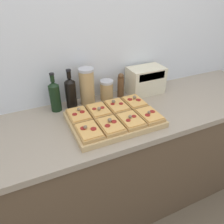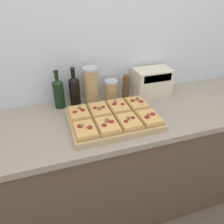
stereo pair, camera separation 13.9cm
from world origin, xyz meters
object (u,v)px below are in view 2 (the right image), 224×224
(wine_bottle, at_px, (74,90))
(pepper_mill, at_px, (126,86))
(grain_jar_short, at_px, (111,90))
(olive_oil_bottle, at_px, (59,93))
(grain_jar_tall, at_px, (91,85))
(cutting_board, at_px, (113,119))
(toaster_oven, at_px, (152,82))

(wine_bottle, xyz_separation_m, pepper_mill, (0.39, 0.00, -0.02))
(grain_jar_short, distance_m, pepper_mill, 0.12)
(olive_oil_bottle, distance_m, grain_jar_tall, 0.23)
(cutting_board, bearing_deg, pepper_mill, 56.51)
(cutting_board, distance_m, grain_jar_tall, 0.33)
(grain_jar_tall, height_order, pepper_mill, grain_jar_tall)
(olive_oil_bottle, distance_m, toaster_oven, 0.71)
(grain_jar_tall, xyz_separation_m, grain_jar_short, (0.15, 0.00, -0.06))
(grain_jar_tall, height_order, toaster_oven, grain_jar_tall)
(grain_jar_short, bearing_deg, toaster_oven, -3.19)
(olive_oil_bottle, bearing_deg, cutting_board, -45.20)
(cutting_board, height_order, toaster_oven, toaster_oven)
(cutting_board, height_order, grain_jar_short, grain_jar_short)
(wine_bottle, relative_size, pepper_mill, 1.48)
(olive_oil_bottle, height_order, wine_bottle, wine_bottle)
(grain_jar_short, xyz_separation_m, pepper_mill, (0.12, 0.00, 0.02))
(pepper_mill, xyz_separation_m, toaster_oven, (0.21, -0.02, 0.01))
(wine_bottle, height_order, pepper_mill, wine_bottle)
(toaster_oven, bearing_deg, grain_jar_tall, 177.82)
(grain_jar_tall, relative_size, toaster_oven, 0.89)
(toaster_oven, bearing_deg, wine_bottle, 178.25)
(cutting_board, relative_size, wine_bottle, 2.00)
(grain_jar_short, bearing_deg, grain_jar_tall, 180.00)
(grain_jar_short, height_order, toaster_oven, toaster_oven)
(wine_bottle, relative_size, grain_jar_short, 1.84)
(grain_jar_tall, bearing_deg, toaster_oven, -2.18)
(wine_bottle, xyz_separation_m, grain_jar_tall, (0.12, 0.00, 0.02))
(wine_bottle, xyz_separation_m, toaster_oven, (0.60, -0.02, -0.01))
(cutting_board, distance_m, grain_jar_short, 0.32)
(olive_oil_bottle, bearing_deg, grain_jar_tall, 0.00)
(grain_jar_tall, bearing_deg, olive_oil_bottle, 180.00)
(pepper_mill, bearing_deg, grain_jar_tall, 180.00)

